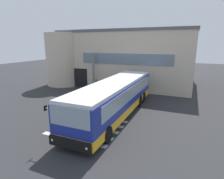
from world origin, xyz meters
TOP-DOWN VIEW (x-y plane):
  - ground_plane at (0.00, 0.00)m, footprint 80.00×90.00m
  - bay_paint_stripes at (2.00, -4.20)m, footprint 4.40×3.96m
  - terminal_building at (-0.67, 11.53)m, footprint 18.60×13.80m
  - entry_support_column at (-2.74, 5.40)m, footprint 0.28×0.28m
  - bus_main_foreground at (2.83, -1.37)m, footprint 3.11×12.19m
  - passenger_near_column at (-1.94, 4.59)m, footprint 0.59×0.41m
  - passenger_by_doorway at (-0.92, 4.45)m, footprint 0.47×0.42m

SIDE VIEW (x-z plane):
  - ground_plane at x=0.00m, z-range -0.02..0.00m
  - bay_paint_stripes at x=2.00m, z-range 0.00..0.01m
  - passenger_by_doorway at x=-0.92m, z-range 0.09..1.77m
  - passenger_near_column at x=-1.94m, z-range 0.13..1.80m
  - bus_main_foreground at x=2.83m, z-range -0.01..2.69m
  - entry_support_column at x=-2.74m, z-range 0.00..4.47m
  - terminal_building at x=-0.67m, z-range -0.01..7.14m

